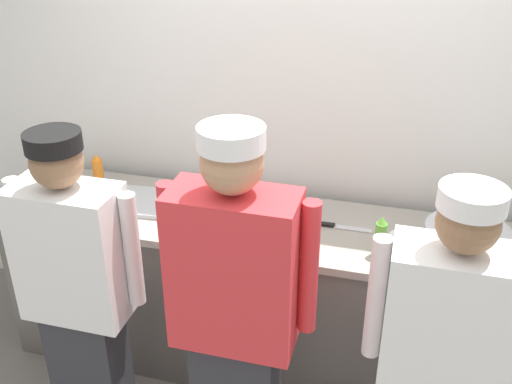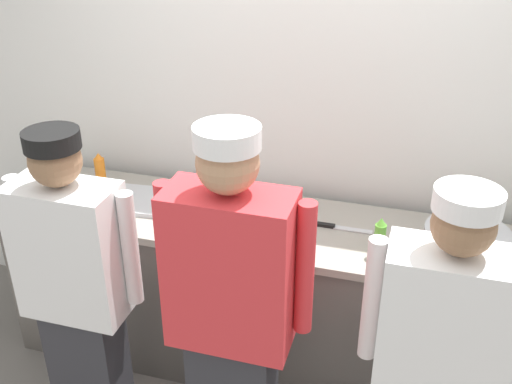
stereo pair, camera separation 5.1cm
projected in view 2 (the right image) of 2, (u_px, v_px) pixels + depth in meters
wall_back at (302, 105)px, 3.16m from camera, size 4.67×0.10×2.80m
prep_counter at (277, 298)px, 3.21m from camera, size 2.98×0.64×0.93m
chef_near_left at (78, 292)px, 2.61m from camera, size 0.59×0.24×1.62m
chef_center at (232, 317)px, 2.35m from camera, size 0.62×0.24×1.73m
chef_far_right at (436, 372)px, 2.19m from camera, size 0.59×0.24×1.61m
plate_stack_front at (219, 222)px, 2.96m from camera, size 0.24×0.24×0.05m
mixing_bowl_steel at (466, 243)px, 2.71m from camera, size 0.38×0.38×0.13m
sheet_tray at (143, 201)px, 3.18m from camera, size 0.55×0.35×0.02m
squeeze_bottle_primary at (380, 238)px, 2.69m from camera, size 0.05×0.05×0.20m
squeeze_bottle_secondary at (100, 171)px, 3.31m from camera, size 0.06×0.06×0.21m
ramekin_yellow_sauce at (284, 208)px, 3.10m from camera, size 0.10×0.10×0.04m
ramekin_orange_sauce at (400, 240)px, 2.81m from camera, size 0.11×0.11×0.04m
chefs_knife at (340, 227)px, 2.95m from camera, size 0.28×0.03×0.02m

